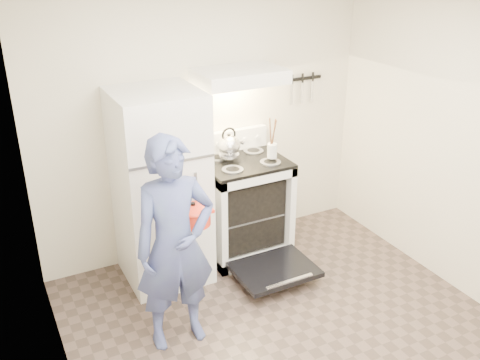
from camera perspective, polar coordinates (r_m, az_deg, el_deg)
name	(u,v)px	position (r m, az deg, el deg)	size (l,w,h in m)	color
floor	(308,351)	(4.18, 7.23, -17.63)	(3.60, 3.60, 0.00)	brown
back_wall	(205,123)	(4.94, -3.74, 6.12)	(3.20, 0.02, 2.50)	beige
refrigerator	(161,189)	(4.59, -8.48, -0.91)	(0.70, 0.70, 1.70)	white
stove_body	(243,208)	(5.07, 0.36, -3.04)	(0.76, 0.65, 0.92)	white
cooktop	(244,162)	(4.87, 0.38, 1.94)	(0.76, 0.65, 0.03)	black
backsplash	(230,141)	(5.07, -1.11, 4.23)	(0.76, 0.07, 0.20)	white
oven_door	(274,269)	(4.79, 3.69, -9.50)	(0.70, 0.54, 0.04)	black
oven_rack	(243,210)	(5.08, 0.36, -3.24)	(0.60, 0.52, 0.01)	gray
range_hood	(240,76)	(4.70, -0.03, 11.04)	(0.76, 0.50, 0.12)	white
knife_strip	(303,78)	(5.34, 6.78, 10.70)	(0.40, 0.02, 0.03)	black
pizza_stone	(235,209)	(5.07, -0.58, -3.11)	(0.37, 0.37, 0.02)	#8C6548
tea_kettle	(229,144)	(4.82, -1.19, 3.85)	(0.25, 0.21, 0.31)	silver
utensil_jar	(272,151)	(4.83, 3.44, 3.13)	(0.09, 0.09, 0.13)	silver
person	(175,245)	(3.82, -6.94, -6.92)	(0.59, 0.39, 1.62)	navy
dutch_oven	(194,217)	(4.14, -4.98, -3.91)	(0.33, 0.26, 0.22)	red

